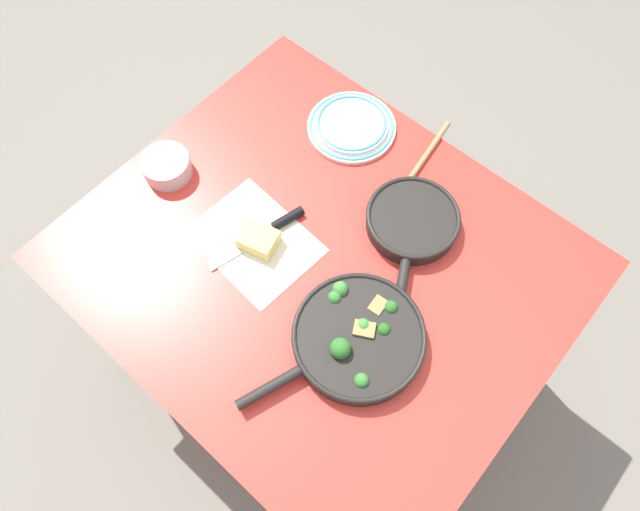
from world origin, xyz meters
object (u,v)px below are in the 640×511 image
object	(u,v)px
prep_bowl_steel	(167,166)
dinner_plate_stack	(352,126)
cheese_block	(259,240)
wooden_spoon	(409,181)
skillet_eggs	(412,221)
grater_knife	(270,230)
skillet_broccoli	(357,337)

from	to	relation	value
prep_bowl_steel	dinner_plate_stack	bearing A→B (deg)	-122.53
cheese_block	prep_bowl_steel	bearing A→B (deg)	0.46
cheese_block	dinner_plate_stack	bearing A→B (deg)	-82.49
wooden_spoon	cheese_block	world-z (taller)	cheese_block
wooden_spoon	prep_bowl_steel	xyz separation A→B (m)	(0.49, 0.38, 0.02)
wooden_spoon	prep_bowl_steel	distance (m)	0.62
skillet_eggs	cheese_block	world-z (taller)	skillet_eggs
dinner_plate_stack	cheese_block	bearing A→B (deg)	97.51
wooden_spoon	grater_knife	xyz separation A→B (m)	(0.17, 0.33, 0.00)
skillet_broccoli	prep_bowl_steel	world-z (taller)	skillet_broccoli
skillet_eggs	dinner_plate_stack	distance (m)	0.33
wooden_spoon	cheese_block	size ratio (longest dim) A/B	3.48
dinner_plate_stack	prep_bowl_steel	world-z (taller)	prep_bowl_steel
wooden_spoon	cheese_block	bearing A→B (deg)	-31.78
skillet_eggs	wooden_spoon	world-z (taller)	skillet_eggs
skillet_broccoli	dinner_plate_stack	bearing A→B (deg)	-120.49
grater_knife	cheese_block	xyz separation A→B (m)	(-0.00, 0.04, 0.01)
wooden_spoon	dinner_plate_stack	size ratio (longest dim) A/B	1.49
skillet_broccoli	grater_knife	size ratio (longest dim) A/B	1.63
skillet_eggs	wooden_spoon	distance (m)	0.13
skillet_broccoli	cheese_block	bearing A→B (deg)	-76.97
grater_knife	skillet_eggs	bearing A→B (deg)	148.03
skillet_eggs	prep_bowl_steel	distance (m)	0.63
dinner_plate_stack	grater_knife	bearing A→B (deg)	97.78
skillet_broccoli	cheese_block	distance (m)	0.33
skillet_broccoli	grater_knife	world-z (taller)	skillet_broccoli
skillet_eggs	grater_knife	size ratio (longest dim) A/B	1.20
grater_knife	prep_bowl_steel	bearing A→B (deg)	-67.27
wooden_spoon	grater_knife	world-z (taller)	grater_knife
wooden_spoon	prep_bowl_steel	bearing A→B (deg)	-60.14
cheese_block	skillet_broccoli	bearing A→B (deg)	174.26
skillet_broccoli	dinner_plate_stack	world-z (taller)	skillet_broccoli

